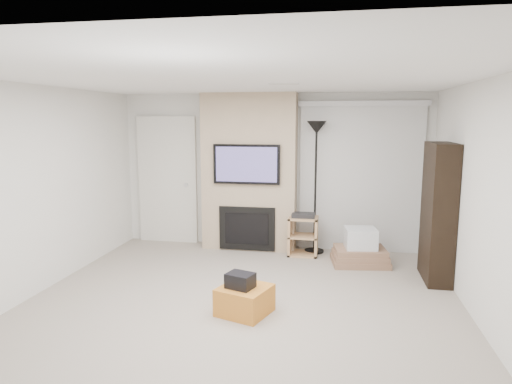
% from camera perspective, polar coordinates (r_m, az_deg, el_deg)
% --- Properties ---
extents(floor, '(5.00, 5.50, 0.00)m').
position_cam_1_polar(floor, '(5.16, -2.44, -14.86)').
color(floor, '#9E9387').
rests_on(floor, ground).
extents(ceiling, '(5.00, 5.50, 0.00)m').
position_cam_1_polar(ceiling, '(4.73, -2.65, 14.02)').
color(ceiling, white).
rests_on(ceiling, wall_back).
extents(wall_back, '(5.00, 0.00, 2.50)m').
position_cam_1_polar(wall_back, '(7.47, 2.11, 2.61)').
color(wall_back, silver).
rests_on(wall_back, ground).
extents(wall_front, '(5.00, 0.00, 2.50)m').
position_cam_1_polar(wall_front, '(2.28, -18.32, -13.09)').
color(wall_front, silver).
rests_on(wall_front, ground).
extents(wall_left, '(0.00, 5.50, 2.50)m').
position_cam_1_polar(wall_left, '(5.86, -27.12, -0.18)').
color(wall_left, silver).
rests_on(wall_left, ground).
extents(wall_right, '(0.00, 5.50, 2.50)m').
position_cam_1_polar(wall_right, '(4.90, 27.35, -1.85)').
color(wall_right, silver).
rests_on(wall_right, ground).
extents(hvac_vent, '(0.35, 0.18, 0.01)m').
position_cam_1_polar(hvac_vent, '(5.45, 3.49, 13.33)').
color(hvac_vent, silver).
rests_on(hvac_vent, ceiling).
extents(ottoman, '(0.64, 0.64, 0.30)m').
position_cam_1_polar(ottoman, '(5.09, -1.42, -13.35)').
color(ottoman, orange).
rests_on(ottoman, floor).
extents(black_bag, '(0.34, 0.30, 0.16)m').
position_cam_1_polar(black_bag, '(4.99, -1.97, -10.99)').
color(black_bag, black).
rests_on(black_bag, ottoman).
extents(fireplace_wall, '(1.50, 0.47, 2.50)m').
position_cam_1_polar(fireplace_wall, '(7.32, -0.84, 2.38)').
color(fireplace_wall, tan).
rests_on(fireplace_wall, floor).
extents(entry_door, '(1.02, 0.11, 2.14)m').
position_cam_1_polar(entry_door, '(7.91, -10.96, 1.39)').
color(entry_door, silver).
rests_on(entry_door, floor).
extents(vertical_blinds, '(1.98, 0.10, 2.37)m').
position_cam_1_polar(vertical_blinds, '(7.35, 12.93, 2.47)').
color(vertical_blinds, silver).
rests_on(vertical_blinds, floor).
extents(floor_lamp, '(0.31, 0.31, 2.07)m').
position_cam_1_polar(floor_lamp, '(7.10, 7.53, 5.26)').
color(floor_lamp, black).
rests_on(floor_lamp, floor).
extents(av_stand, '(0.45, 0.38, 0.66)m').
position_cam_1_polar(av_stand, '(7.13, 5.91, -5.14)').
color(av_stand, tan).
rests_on(av_stand, floor).
extents(box_stack, '(0.87, 0.70, 0.53)m').
position_cam_1_polar(box_stack, '(6.86, 12.88, -7.14)').
color(box_stack, '#8E6850').
rests_on(box_stack, floor).
extents(bookshelf, '(0.30, 0.80, 1.80)m').
position_cam_1_polar(bookshelf, '(6.35, 21.81, -2.40)').
color(bookshelf, black).
rests_on(bookshelf, floor).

